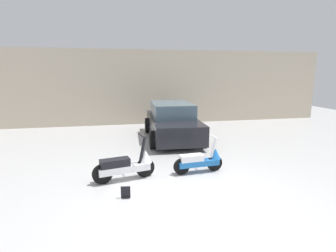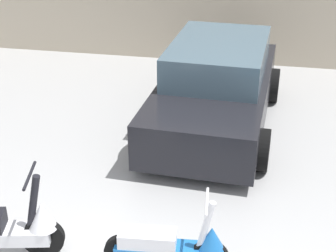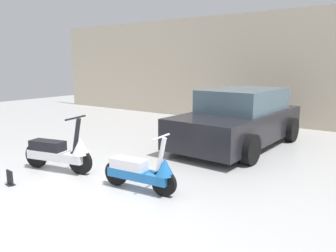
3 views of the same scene
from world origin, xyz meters
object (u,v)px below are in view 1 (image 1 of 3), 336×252
object	(u,v)px
scooter_front_left	(127,165)
placard_near_left_scooter	(126,193)
scooter_front_right	(201,160)
car_rear_left	(172,122)

from	to	relation	value
scooter_front_left	placard_near_left_scooter	distance (m)	1.02
scooter_front_right	car_rear_left	world-z (taller)	car_rear_left
scooter_front_right	placard_near_left_scooter	bearing A→B (deg)	-156.67
scooter_front_left	scooter_front_right	world-z (taller)	scooter_front_left
car_rear_left	placard_near_left_scooter	world-z (taller)	car_rear_left
scooter_front_left	placard_near_left_scooter	size ratio (longest dim) A/B	5.95
car_rear_left	placard_near_left_scooter	size ratio (longest dim) A/B	16.55
placard_near_left_scooter	scooter_front_left	bearing A→B (deg)	85.41
scooter_front_left	car_rear_left	xyz separation A→B (m)	(1.99, 3.94, 0.30)
car_rear_left	placard_near_left_scooter	xyz separation A→B (m)	(-2.07, -4.92, -0.57)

